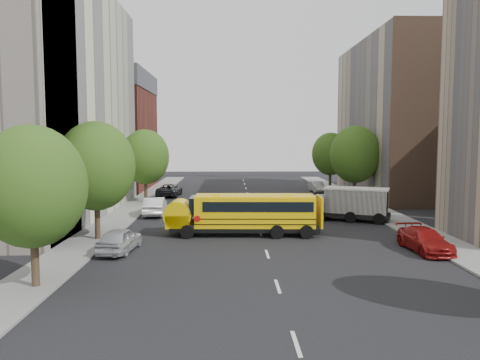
{
  "coord_description": "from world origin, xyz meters",
  "views": [
    {
      "loc": [
        -2.19,
        -34.89,
        6.8
      ],
      "look_at": [
        -1.38,
        2.0,
        3.47
      ],
      "focal_mm": 35.0,
      "sensor_mm": 36.0,
      "label": 1
    }
  ],
  "objects_px": {
    "street_tree_0": "(32,187)",
    "street_tree_1": "(96,166)",
    "street_tree_2": "(145,157)",
    "parked_car_1": "(155,206)",
    "street_tree_4": "(355,154)",
    "parked_car_3": "(425,240)",
    "tower_crane": "(475,4)",
    "parked_car_0": "(119,240)",
    "parked_car_4": "(340,195)",
    "parked_car_5": "(317,187)",
    "parked_car_2": "(169,190)",
    "safari_truck": "(351,203)",
    "street_tree_5": "(330,154)",
    "school_bus": "(243,212)"
  },
  "relations": [
    {
      "from": "street_tree_5",
      "to": "parked_car_5",
      "type": "bearing_deg",
      "value": -130.55
    },
    {
      "from": "street_tree_2",
      "to": "parked_car_3",
      "type": "bearing_deg",
      "value": -46.4
    },
    {
      "from": "street_tree_2",
      "to": "parked_car_1",
      "type": "relative_size",
      "value": 1.58
    },
    {
      "from": "parked_car_2",
      "to": "parked_car_5",
      "type": "xyz_separation_m",
      "value": [
        18.05,
        3.87,
        -0.07
      ]
    },
    {
      "from": "tower_crane",
      "to": "parked_car_0",
      "type": "bearing_deg",
      "value": -137.92
    },
    {
      "from": "parked_car_4",
      "to": "parked_car_5",
      "type": "distance_m",
      "value": 9.15
    },
    {
      "from": "street_tree_2",
      "to": "parked_car_3",
      "type": "height_order",
      "value": "street_tree_2"
    },
    {
      "from": "street_tree_1",
      "to": "parked_car_1",
      "type": "height_order",
      "value": "street_tree_1"
    },
    {
      "from": "parked_car_4",
      "to": "parked_car_5",
      "type": "bearing_deg",
      "value": 93.28
    },
    {
      "from": "street_tree_1",
      "to": "street_tree_4",
      "type": "distance_m",
      "value": 28.43
    },
    {
      "from": "street_tree_5",
      "to": "parked_car_5",
      "type": "distance_m",
      "value": 5.27
    },
    {
      "from": "tower_crane",
      "to": "parked_car_4",
      "type": "distance_m",
      "value": 34.3
    },
    {
      "from": "tower_crane",
      "to": "parked_car_0",
      "type": "height_order",
      "value": "tower_crane"
    },
    {
      "from": "parked_car_1",
      "to": "parked_car_3",
      "type": "xyz_separation_m",
      "value": [
        18.31,
        -13.65,
        -0.11
      ]
    },
    {
      "from": "parked_car_4",
      "to": "parked_car_5",
      "type": "height_order",
      "value": "parked_car_4"
    },
    {
      "from": "parked_car_4",
      "to": "street_tree_0",
      "type": "bearing_deg",
      "value": -127.77
    },
    {
      "from": "parked_car_3",
      "to": "parked_car_4",
      "type": "relative_size",
      "value": 1.07
    },
    {
      "from": "parked_car_1",
      "to": "parked_car_5",
      "type": "distance_m",
      "value": 24.69
    },
    {
      "from": "street_tree_0",
      "to": "parked_car_3",
      "type": "bearing_deg",
      "value": 17.48
    },
    {
      "from": "tower_crane",
      "to": "parked_car_5",
      "type": "xyz_separation_m",
      "value": [
        -21.45,
        -4.57,
        -23.81
      ]
    },
    {
      "from": "tower_crane",
      "to": "parked_car_1",
      "type": "relative_size",
      "value": 7.35
    },
    {
      "from": "street_tree_1",
      "to": "parked_car_0",
      "type": "bearing_deg",
      "value": -55.97
    },
    {
      "from": "street_tree_1",
      "to": "parked_car_0",
      "type": "xyz_separation_m",
      "value": [
        2.2,
        -3.26,
        -4.21
      ]
    },
    {
      "from": "street_tree_5",
      "to": "street_tree_1",
      "type": "bearing_deg",
      "value": -126.25
    },
    {
      "from": "tower_crane",
      "to": "safari_truck",
      "type": "height_order",
      "value": "tower_crane"
    },
    {
      "from": "parked_car_2",
      "to": "street_tree_2",
      "type": "bearing_deg",
      "value": 75.7
    },
    {
      "from": "street_tree_1",
      "to": "street_tree_5",
      "type": "xyz_separation_m",
      "value": [
        22.0,
        30.0,
        -0.25
      ]
    },
    {
      "from": "parked_car_2",
      "to": "street_tree_1",
      "type": "bearing_deg",
      "value": 88.95
    },
    {
      "from": "street_tree_1",
      "to": "parked_car_1",
      "type": "bearing_deg",
      "value": 77.72
    },
    {
      "from": "street_tree_4",
      "to": "parked_car_2",
      "type": "xyz_separation_m",
      "value": [
        -20.25,
        5.56,
        -4.35
      ]
    },
    {
      "from": "street_tree_4",
      "to": "parked_car_0",
      "type": "relative_size",
      "value": 1.86
    },
    {
      "from": "street_tree_1",
      "to": "parked_car_5",
      "type": "xyz_separation_m",
      "value": [
        19.8,
        27.43,
        -4.29
      ]
    },
    {
      "from": "street_tree_0",
      "to": "parked_car_2",
      "type": "bearing_deg",
      "value": 87.01
    },
    {
      "from": "safari_truck",
      "to": "parked_car_5",
      "type": "distance_m",
      "value": 20.45
    },
    {
      "from": "parked_car_5",
      "to": "school_bus",
      "type": "bearing_deg",
      "value": -116.49
    },
    {
      "from": "street_tree_0",
      "to": "parked_car_2",
      "type": "distance_m",
      "value": 33.83
    },
    {
      "from": "street_tree_0",
      "to": "street_tree_5",
      "type": "relative_size",
      "value": 0.99
    },
    {
      "from": "tower_crane",
      "to": "street_tree_5",
      "type": "distance_m",
      "value": 27.67
    },
    {
      "from": "parked_car_5",
      "to": "safari_truck",
      "type": "bearing_deg",
      "value": -98.25
    },
    {
      "from": "street_tree_5",
      "to": "parked_car_3",
      "type": "bearing_deg",
      "value": -92.54
    },
    {
      "from": "street_tree_0",
      "to": "parked_car_4",
      "type": "xyz_separation_m",
      "value": [
        20.6,
        28.31,
        -3.88
      ]
    },
    {
      "from": "street_tree_1",
      "to": "parked_car_2",
      "type": "bearing_deg",
      "value": 85.75
    },
    {
      "from": "school_bus",
      "to": "parked_car_2",
      "type": "relative_size",
      "value": 1.97
    },
    {
      "from": "parked_car_1",
      "to": "parked_car_3",
      "type": "bearing_deg",
      "value": 140.21
    },
    {
      "from": "street_tree_5",
      "to": "parked_car_1",
      "type": "distance_m",
      "value": 28.34
    },
    {
      "from": "street_tree_4",
      "to": "street_tree_5",
      "type": "height_order",
      "value": "street_tree_4"
    },
    {
      "from": "street_tree_2",
      "to": "school_bus",
      "type": "relative_size",
      "value": 0.74
    },
    {
      "from": "street_tree_4",
      "to": "parked_car_3",
      "type": "bearing_deg",
      "value": -93.95
    },
    {
      "from": "street_tree_0",
      "to": "street_tree_1",
      "type": "relative_size",
      "value": 0.94
    },
    {
      "from": "street_tree_5",
      "to": "parked_car_2",
      "type": "height_order",
      "value": "street_tree_5"
    }
  ]
}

